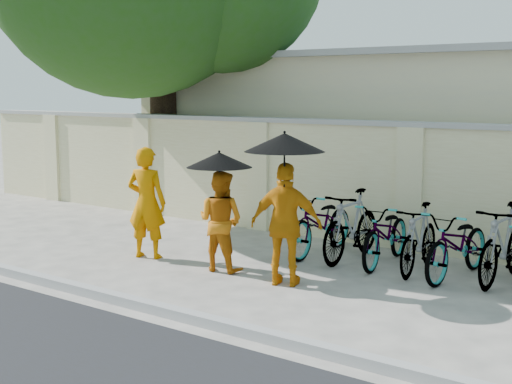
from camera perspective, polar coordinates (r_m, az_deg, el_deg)
The scene contains 15 objects.
ground at distance 10.38m, azimuth -5.36°, elevation -6.29°, with size 80.00×80.00×0.00m, color #B7AEA1.
kerb at distance 9.22m, azimuth -12.51°, elevation -7.94°, with size 40.00×0.16×0.12m, color #949494.
compound_wall at distance 12.21m, azimuth 8.22°, elevation 0.64°, with size 20.00×0.30×2.00m, color beige.
building_behind at distance 15.24m, azimuth 18.45°, elevation 4.07°, with size 14.00×6.00×3.20m, color beige.
monk_left at distance 11.09m, azimuth -8.75°, elevation -0.84°, with size 0.63×0.41×1.73m, color #BC6B00.
monk_center at distance 10.22m, azimuth -2.85°, elevation -2.32°, with size 0.71×0.55×1.45m, color #BF650C.
parasol_center at distance 10.00m, azimuth -2.96°, elevation 2.58°, with size 0.93×0.93×0.90m.
monk_right at distance 9.43m, azimuth 2.43°, elevation -2.62°, with size 0.96×0.40×1.65m, color #C57309.
parasol_right at distance 9.21m, azimuth 2.29°, elevation 3.98°, with size 1.05×1.05×1.10m.
bike_0 at distance 11.30m, azimuth 5.25°, elevation -2.49°, with size 0.66×1.91×1.00m, color #A2A2A9.
bike_1 at distance 10.96m, azimuth 7.63°, elevation -2.67°, with size 0.51×1.79×1.08m, color #A2A2A9.
bike_2 at distance 10.76m, azimuth 10.39°, elevation -3.30°, with size 0.63×1.79×0.94m, color #A2A2A9.
bike_3 at distance 10.41m, azimuth 12.91°, elevation -3.66°, with size 0.46×1.63×0.98m, color #A2A2A9.
bike_4 at distance 10.22m, azimuth 15.87°, elevation -4.05°, with size 0.64×1.82×0.96m, color #A2A2A9.
bike_5 at distance 10.16m, azimuth 19.16°, elevation -3.93°, with size 0.51×1.79×1.08m, color #A2A2A9.
Camera 1 is at (6.73, -7.46, 2.60)m, focal length 50.00 mm.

